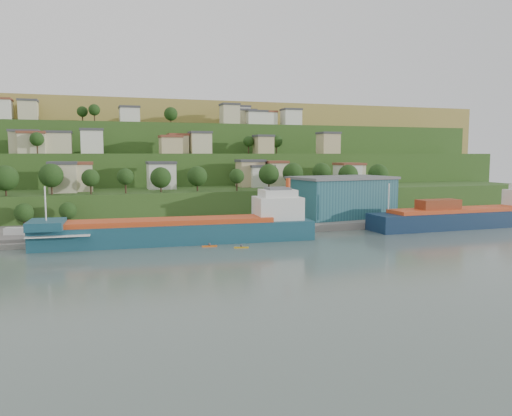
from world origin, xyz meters
name	(u,v)px	position (x,y,z in m)	size (l,w,h in m)	color
ground	(233,247)	(0.00, 0.00, 0.00)	(500.00, 500.00, 0.00)	#495953
quay	(272,227)	(20.00, 28.00, 0.00)	(220.00, 26.00, 4.00)	slate
hillside	(151,194)	(0.01, 168.67, 0.09)	(360.00, 210.00, 96.00)	#284719
cargo_ship_near	(187,231)	(-8.91, 10.35, 2.79)	(68.46, 14.85, 17.45)	#15414F
cargo_ship_far	(473,218)	(77.90, 9.67, 2.70)	(63.00, 10.64, 17.11)	#0D243D
warehouse	(342,197)	(43.94, 29.57, 8.43)	(33.14, 22.74, 12.80)	#1C4855
caravan	(17,233)	(-49.13, 22.93, 2.48)	(5.49, 2.29, 2.56)	white
dinghy	(44,237)	(-42.57, 19.85, 1.59)	(3.90, 1.46, 0.78)	silver
kayak_orange	(209,246)	(-5.08, 2.64, 0.27)	(3.64, 0.97, 0.90)	orange
kayak_yellow	(241,247)	(1.62, -1.32, 0.25)	(3.46, 1.47, 0.86)	gold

